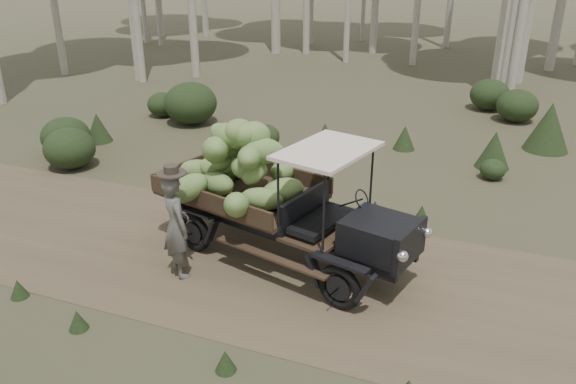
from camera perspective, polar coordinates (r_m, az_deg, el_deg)
name	(u,v)px	position (r m, az deg, el deg)	size (l,w,h in m)	color
ground	(349,283)	(8.87, 6.26, -9.19)	(120.00, 120.00, 0.00)	#473D2B
dirt_track	(349,283)	(8.87, 6.26, -9.17)	(70.00, 4.00, 0.01)	brown
banana_truck	(257,175)	(9.23, -3.14, 1.70)	(4.74, 2.63, 2.37)	black
farmer	(176,225)	(8.80, -11.30, -3.26)	(0.74, 0.70, 1.85)	#504D49
undergrowth	(155,246)	(8.95, -13.34, -5.38)	(20.28, 23.16, 1.39)	#233319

